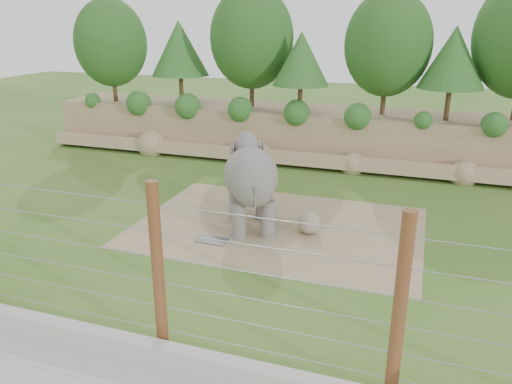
% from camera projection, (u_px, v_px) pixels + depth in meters
% --- Properties ---
extents(ground, '(90.00, 90.00, 0.00)m').
position_uv_depth(ground, '(235.00, 261.00, 15.34)').
color(ground, '#35651D').
rests_on(ground, ground).
extents(back_embankment, '(30.00, 5.52, 8.77)m').
position_uv_depth(back_embankment, '(335.00, 83.00, 25.17)').
color(back_embankment, '#8A7353').
rests_on(back_embankment, ground).
extents(dirt_patch, '(10.00, 7.00, 0.02)m').
position_uv_depth(dirt_patch, '(278.00, 227.00, 17.86)').
color(dirt_patch, '#9B805C').
rests_on(dirt_patch, ground).
extents(drain_grate, '(1.00, 0.60, 0.03)m').
position_uv_depth(drain_grate, '(212.00, 240.00, 16.71)').
color(drain_grate, '#262628').
rests_on(drain_grate, dirt_patch).
extents(elephant, '(3.01, 4.07, 3.03)m').
position_uv_depth(elephant, '(251.00, 187.00, 17.31)').
color(elephant, '#605B56').
rests_on(elephant, ground).
extents(stone_ball, '(0.80, 0.80, 0.80)m').
position_uv_depth(stone_ball, '(309.00, 222.00, 17.17)').
color(stone_ball, gray).
rests_on(stone_ball, dirt_patch).
extents(retaining_wall, '(26.00, 0.35, 0.50)m').
position_uv_depth(retaining_wall, '(152.00, 352.00, 10.80)').
color(retaining_wall, '#BAB6AD').
rests_on(retaining_wall, ground).
extents(barrier_fence, '(20.26, 0.26, 4.00)m').
position_uv_depth(barrier_fence, '(158.00, 270.00, 10.66)').
color(barrier_fence, brown).
rests_on(barrier_fence, ground).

